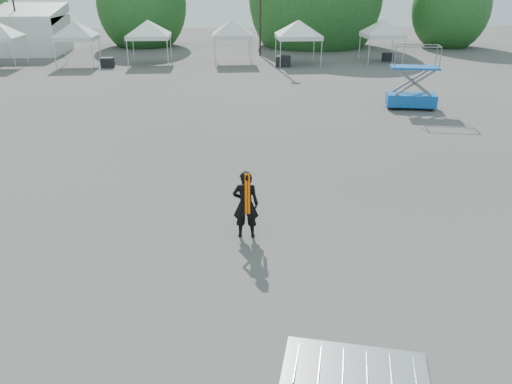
{
  "coord_description": "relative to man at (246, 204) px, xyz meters",
  "views": [
    {
      "loc": [
        -0.77,
        -12.88,
        6.18
      ],
      "look_at": [
        0.09,
        -1.49,
        1.3
      ],
      "focal_mm": 35.0,
      "sensor_mm": 36.0,
      "label": 1
    }
  ],
  "objects": [
    {
      "name": "tree_mid_w",
      "position": [
        -7.84,
        41.36,
        3.02
      ],
      "size": [
        4.16,
        4.16,
        6.33
      ],
      "color": "#382314",
      "rests_on": "ground"
    },
    {
      "name": "tent_d",
      "position": [
        -5.87,
        29.38,
        2.15
      ],
      "size": [
        4.54,
        4.54,
        3.88
      ],
      "color": "silver",
      "rests_on": "ground"
    },
    {
      "name": "tree_far_e",
      "position": [
        22.16,
        38.36,
        2.71
      ],
      "size": [
        3.84,
        3.84,
        5.84
      ],
      "color": "#382314",
      "rests_on": "ground"
    },
    {
      "name": "tent_f",
      "position": [
        5.7,
        28.36,
        2.15
      ],
      "size": [
        4.71,
        4.71,
        3.88
      ],
      "color": "silver",
      "rests_on": "ground"
    },
    {
      "name": "tent_e",
      "position": [
        0.62,
        29.26,
        2.15
      ],
      "size": [
        4.26,
        4.26,
        3.88
      ],
      "color": "silver",
      "rests_on": "ground"
    },
    {
      "name": "crate_mid",
      "position": [
        4.42,
        27.26,
        -0.51
      ],
      "size": [
        1.21,
        1.06,
        0.8
      ],
      "primitive_type": "cube",
      "rotation": [
        0.0,
        0.0,
        -0.29
      ],
      "color": "black",
      "rests_on": "ground"
    },
    {
      "name": "ground",
      "position": [
        0.16,
        1.36,
        -0.91
      ],
      "size": [
        120.0,
        120.0,
        0.0
      ],
      "primitive_type": "plane",
      "color": "#474442",
      "rests_on": "ground"
    },
    {
      "name": "crate_west",
      "position": [
        -8.93,
        27.87,
        -0.54
      ],
      "size": [
        0.97,
        0.76,
        0.74
      ],
      "primitive_type": "cube",
      "rotation": [
        0.0,
        0.0,
        0.03
      ],
      "color": "black",
      "rests_on": "ground"
    },
    {
      "name": "barrier_mid",
      "position": [
        1.58,
        -5.01,
        -0.87
      ],
      "size": [
        2.68,
        1.81,
        0.08
      ],
      "rotation": [
        0.0,
        0.0,
        -0.26
      ],
      "color": "#ACAFB4",
      "rests_on": "ground"
    },
    {
      "name": "tent_g",
      "position": [
        12.52,
        28.89,
        2.15
      ],
      "size": [
        4.18,
        4.18,
        3.88
      ],
      "color": "silver",
      "rests_on": "ground"
    },
    {
      "name": "crate_east",
      "position": [
        13.31,
        29.36,
        -0.58
      ],
      "size": [
        0.92,
        0.75,
        0.66
      ],
      "primitive_type": "cube",
      "rotation": [
        0.0,
        0.0,
        -0.11
      ],
      "color": "black",
      "rests_on": "ground"
    },
    {
      "name": "scissor_lift",
      "position": [
        9.31,
        13.36,
        0.69
      ],
      "size": [
        2.66,
        1.72,
        3.17
      ],
      "rotation": [
        0.0,
        0.0,
        -0.21
      ],
      "color": "#0B4294",
      "rests_on": "ground"
    },
    {
      "name": "tent_c",
      "position": [
        -11.27,
        28.86,
        2.15
      ],
      "size": [
        4.15,
        4.15,
        3.88
      ],
      "color": "silver",
      "rests_on": "ground"
    },
    {
      "name": "man",
      "position": [
        0.0,
        0.0,
        0.0
      ],
      "size": [
        0.71,
        0.51,
        1.82
      ],
      "rotation": [
        0.0,
        0.0,
        3.03
      ],
      "color": "black",
      "rests_on": "ground"
    }
  ]
}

